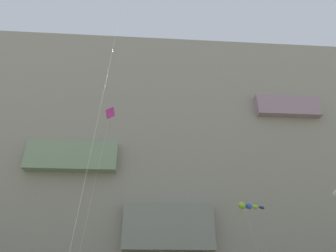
% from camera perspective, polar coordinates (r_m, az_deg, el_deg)
% --- Properties ---
extents(cliff_face, '(180.00, 25.45, 58.25)m').
position_cam_1_polar(cliff_face, '(70.98, -0.59, -6.93)').
color(cliff_face, gray).
rests_on(cliff_face, ground).
extents(kite_windsock_low_left, '(4.66, 6.10, 12.23)m').
position_cam_1_polar(kite_windsock_low_left, '(42.39, 15.38, -14.88)').
color(kite_windsock_low_left, '#8CCC33').
rests_on(kite_windsock_low_left, ground).
extents(kite_delta_near_cliff, '(1.87, 6.50, 22.72)m').
position_cam_1_polar(kite_delta_near_cliff, '(25.65, -8.07, 22.88)').
color(kite_delta_near_cliff, yellow).
rests_on(kite_delta_near_cliff, ground).
extents(kite_diamond_high_left, '(1.69, 2.07, 18.30)m').
position_cam_1_polar(kite_diamond_high_left, '(29.63, -11.51, 1.14)').
color(kite_diamond_high_left, '#CC3399').
rests_on(kite_diamond_high_left, ground).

